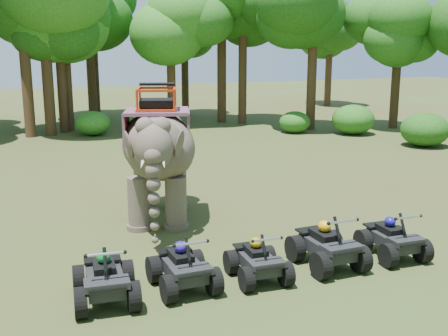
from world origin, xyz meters
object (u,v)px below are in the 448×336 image
Objects in this scene: atv_1 at (183,261)px; atv_2 at (258,255)px; atv_0 at (105,272)px; atv_3 at (328,240)px; atv_4 at (393,233)px; elephant at (158,153)px.

atv_1 is 1.09× the size of atv_2.
atv_1 is 1.74m from atv_2.
atv_0 reaches higher than atv_2.
atv_3 reaches higher than atv_4.
atv_0 is 0.97× the size of atv_3.
atv_4 is at bearing -3.16° from atv_1.
atv_4 is at bearing -30.94° from elephant.
atv_1 is 5.47m from atv_4.
elephant is at bearing 117.14° from atv_3.
atv_3 is at bearing 4.68° from atv_0.
atv_0 is 1.06× the size of atv_4.
atv_0 is at bearing -179.64° from atv_2.
atv_1 is at bearing 6.25° from atv_0.
atv_2 is (1.73, -0.18, -0.05)m from atv_1.
atv_4 reaches higher than atv_2.
elephant is 5.33m from atv_1.
elephant is 3.05× the size of atv_2.
atv_1 is 1.03× the size of atv_4.
atv_0 is at bearing -98.90° from elephant.
elephant is at bearing 102.59° from atv_2.
atv_3 is at bearing 179.93° from atv_4.
elephant reaches higher than atv_1.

